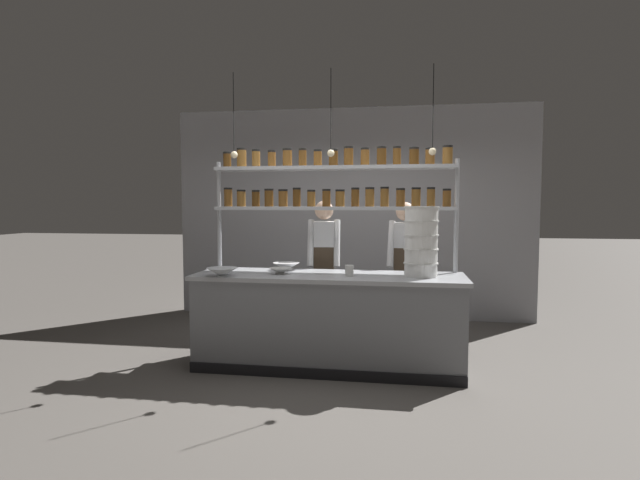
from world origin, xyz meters
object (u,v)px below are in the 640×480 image
at_px(spice_shelf_unit, 334,189).
at_px(prep_bowl_near_left, 280,271).
at_px(prep_bowl_center_front, 222,272).
at_px(chef_left, 324,264).
at_px(prep_bowl_center_back, 286,266).
at_px(container_stack, 421,241).
at_px(chef_center, 404,265).
at_px(serving_cup_front, 349,271).

bearing_deg(spice_shelf_unit, prep_bowl_near_left, -140.77).
height_order(prep_bowl_near_left, prep_bowl_center_front, prep_bowl_center_front).
xyz_separation_m(chef_left, prep_bowl_center_front, (-0.83, -0.97, 0.02)).
bearing_deg(prep_bowl_center_back, container_stack, -10.17).
relative_size(chef_left, chef_center, 1.01).
relative_size(prep_bowl_center_front, prep_bowl_center_back, 1.06).
bearing_deg(prep_bowl_near_left, prep_bowl_center_back, 91.71).
distance_m(prep_bowl_center_front, serving_cup_front, 1.20).
bearing_deg(prep_bowl_near_left, spice_shelf_unit, 39.23).
distance_m(chef_center, prep_bowl_center_back, 1.34).
xyz_separation_m(spice_shelf_unit, chef_left, (-0.15, 0.35, -0.82)).
bearing_deg(spice_shelf_unit, prep_bowl_center_back, -170.01).
height_order(spice_shelf_unit, prep_bowl_center_back, spice_shelf_unit).
distance_m(chef_center, serving_cup_front, 1.05).
bearing_deg(prep_bowl_near_left, chef_center, 35.60).
bearing_deg(chef_left, prep_bowl_near_left, -119.17).
height_order(chef_left, chef_center, chef_left).
bearing_deg(prep_bowl_near_left, serving_cup_front, -3.78).
relative_size(prep_bowl_center_front, serving_cup_front, 2.77).
height_order(spice_shelf_unit, prep_bowl_center_front, spice_shelf_unit).
bearing_deg(container_stack, spice_shelf_unit, 159.46).
bearing_deg(prep_bowl_center_front, prep_bowl_center_back, 47.24).
relative_size(chef_left, prep_bowl_near_left, 7.49).
xyz_separation_m(prep_bowl_center_back, serving_cup_front, (0.69, -0.35, 0.02)).
height_order(chef_left, prep_bowl_near_left, chef_left).
distance_m(chef_center, prep_bowl_center_front, 2.04).
height_order(prep_bowl_center_back, serving_cup_front, serving_cup_front).
bearing_deg(spice_shelf_unit, chef_center, 33.07).
bearing_deg(prep_bowl_center_back, chef_center, 24.84).
height_order(chef_center, serving_cup_front, chef_center).
relative_size(chef_left, prep_bowl_center_back, 5.93).
xyz_separation_m(chef_left, serving_cup_front, (0.36, -0.78, 0.03)).
height_order(chef_left, serving_cup_front, chef_left).
height_order(spice_shelf_unit, container_stack, spice_shelf_unit).
bearing_deg(prep_bowl_near_left, chef_left, 66.48).
relative_size(container_stack, prep_bowl_near_left, 3.03).
bearing_deg(prep_bowl_near_left, container_stack, 2.42).
relative_size(chef_left, prep_bowl_center_front, 5.58).
bearing_deg(container_stack, prep_bowl_center_front, -170.97).
relative_size(chef_center, prep_bowl_center_back, 5.88).
bearing_deg(prep_bowl_center_back, chef_left, 52.90).
xyz_separation_m(chef_left, container_stack, (1.03, -0.68, 0.31)).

